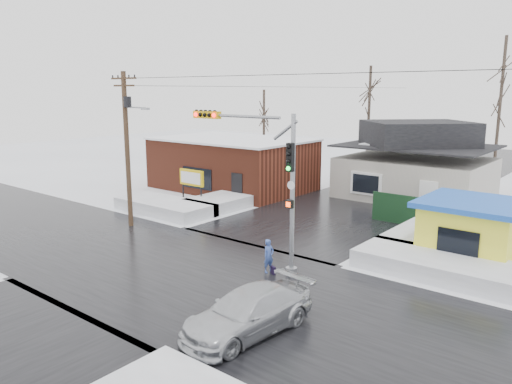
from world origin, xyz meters
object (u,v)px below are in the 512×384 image
Objects in this scene: utility_pole at (127,140)px; pedestrian at (269,256)px; traffic_signal at (263,169)px; kiosk at (472,230)px; marquee_sign at (192,179)px; car at (248,312)px.

pedestrian is at bearing -5.04° from utility_pole.
traffic_signal is 10.43m from kiosk.
marquee_sign is (-1.07, 5.99, -3.19)m from utility_pole.
car is (3.57, -5.33, -3.81)m from traffic_signal.
traffic_signal reaches higher than marquee_sign.
pedestrian is at bearing -29.92° from marquee_sign.
kiosk is at bearing -29.47° from pedestrian.
utility_pole is (-10.36, 0.53, 0.57)m from traffic_signal.
traffic_signal is at bearing -135.16° from kiosk.
marquee_sign reaches higher than pedestrian.
kiosk is (7.07, 7.03, -3.08)m from traffic_signal.
car is at bearing -56.16° from traffic_signal.
kiosk is 9.86m from pedestrian.
utility_pole is 1.96× the size of kiosk.
kiosk is at bearing 80.54° from car.
marquee_sign is 14.01m from pedestrian.
utility_pole is at bearing 163.52° from car.
traffic_signal is 3.87m from pedestrian.
utility_pole reaches higher than marquee_sign.
car is (2.90, -4.89, -0.02)m from pedestrian.
utility_pole is 1.79× the size of car.
kiosk is at bearing 20.44° from utility_pole.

